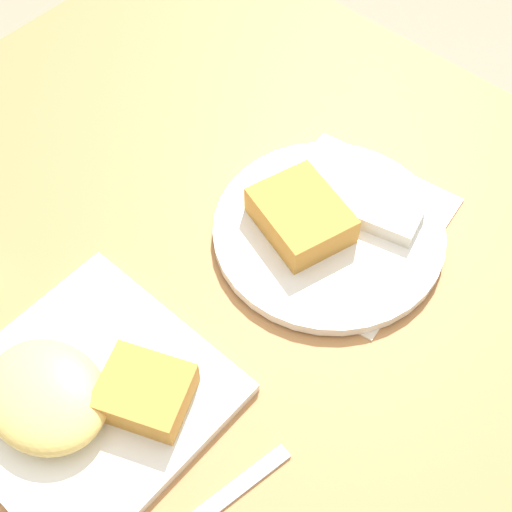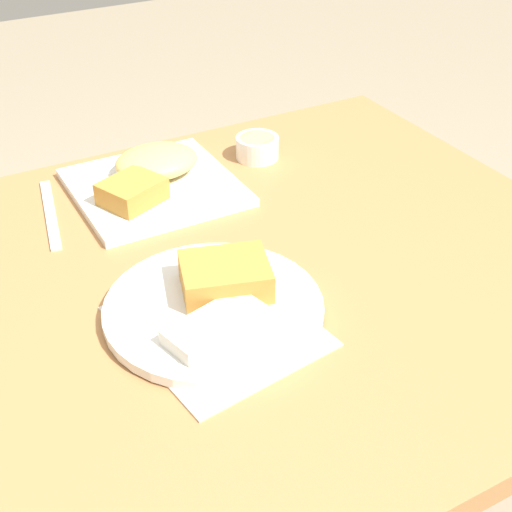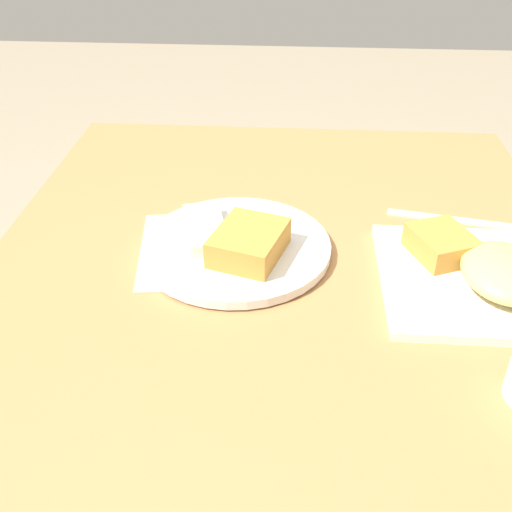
% 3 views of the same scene
% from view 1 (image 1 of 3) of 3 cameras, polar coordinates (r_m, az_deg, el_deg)
% --- Properties ---
extents(ground_plane, '(8.00, 8.00, 0.00)m').
position_cam_1_polar(ground_plane, '(1.54, 0.04, -15.39)').
color(ground_plane, gray).
extents(dining_table, '(1.10, 0.88, 0.74)m').
position_cam_1_polar(dining_table, '(0.93, 0.06, -2.03)').
color(dining_table, '#B27A47').
rests_on(dining_table, ground_plane).
extents(menu_card, '(0.24, 0.27, 0.00)m').
position_cam_1_polar(menu_card, '(0.89, 7.14, 2.34)').
color(menu_card, beige).
rests_on(menu_card, dining_table).
extents(plate_square_near, '(0.26, 0.26, 0.06)m').
position_cam_1_polar(plate_square_near, '(0.77, -13.93, -10.78)').
color(plate_square_near, white).
rests_on(plate_square_near, dining_table).
extents(plate_oval_far, '(0.28, 0.28, 0.05)m').
position_cam_1_polar(plate_oval_far, '(0.87, 5.57, 2.46)').
color(plate_oval_far, white).
rests_on(plate_oval_far, menu_card).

